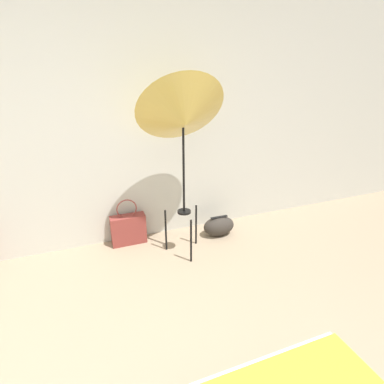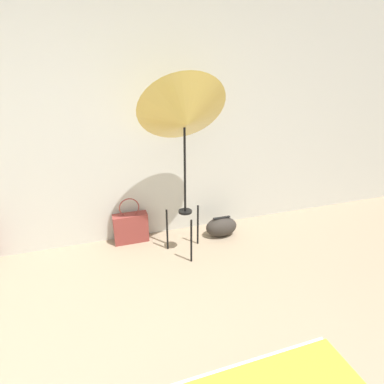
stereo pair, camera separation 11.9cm
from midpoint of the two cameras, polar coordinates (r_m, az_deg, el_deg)
name	(u,v)px [view 1 (the left image)]	position (r m, az deg, el deg)	size (l,w,h in m)	color
wall_back	(126,121)	(3.14, -13.50, 12.96)	(8.00, 0.05, 2.60)	beige
photo_umbrella	(183,118)	(2.73, -3.01, 13.97)	(0.82, 0.68, 1.77)	black
tote_bag	(128,229)	(3.36, -13.02, -6.87)	(0.37, 0.13, 0.52)	brown
duffel_bag	(219,226)	(3.47, 4.14, -6.48)	(0.37, 0.22, 0.23)	#332D28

